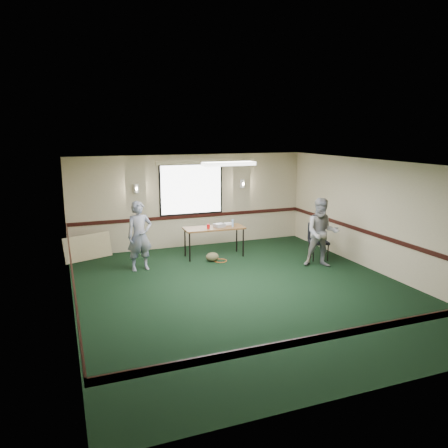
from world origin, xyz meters
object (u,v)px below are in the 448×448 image
object	(u,v)px
person_left	(140,236)
person_right	(322,233)
folding_table	(214,229)
projector	(219,225)
conference_chair	(318,238)

from	to	relation	value
person_left	person_right	bearing A→B (deg)	-23.85
folding_table	person_left	world-z (taller)	person_left
projector	folding_table	bearing A→B (deg)	159.77
projector	person_left	xyz separation A→B (m)	(-2.23, -0.44, -0.01)
folding_table	person_left	distance (m)	2.13
conference_chair	person_right	bearing A→B (deg)	-101.40
projector	conference_chair	distance (m)	2.66
folding_table	projector	xyz separation A→B (m)	(0.15, -0.01, 0.10)
person_right	person_left	bearing A→B (deg)	-172.34
projector	person_right	world-z (taller)	person_right
projector	person_right	size ratio (longest dim) A/B	0.16
folding_table	projector	bearing A→B (deg)	-1.90
projector	person_left	bearing A→B (deg)	175.04
person_left	person_right	xyz separation A→B (m)	(4.31, -1.34, 0.02)
conference_chair	projector	bearing A→B (deg)	169.12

